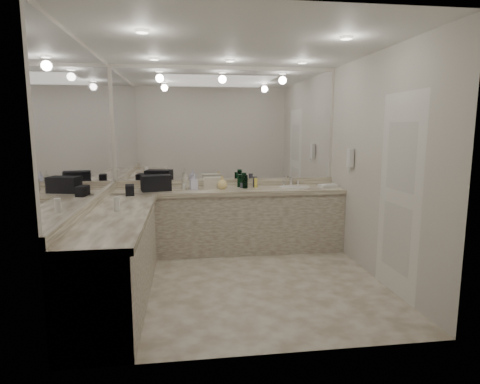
{
  "coord_description": "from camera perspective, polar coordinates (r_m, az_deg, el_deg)",
  "views": [
    {
      "loc": [
        -0.59,
        -4.32,
        1.74
      ],
      "look_at": [
        0.05,
        0.4,
        0.98
      ],
      "focal_mm": 30.0,
      "sensor_mm": 36.0,
      "label": 1
    }
  ],
  "objects": [
    {
      "name": "green_bottle_3",
      "position": [
        5.73,
        0.39,
        1.59
      ],
      "size": [
        0.07,
        0.07,
        0.18
      ],
      "primitive_type": "cylinder",
      "color": "#0C4123",
      "rests_on": "vanity_back_top"
    },
    {
      "name": "amenity_bottle_3",
      "position": [
        5.66,
        0.28,
        0.95
      ],
      "size": [
        0.05,
        0.05,
        0.07
      ],
      "primitive_type": "cylinder",
      "color": "#3F3F4C",
      "rests_on": "vanity_back_top"
    },
    {
      "name": "ceiling",
      "position": [
        4.44,
        0.05,
        20.26
      ],
      "size": [
        3.2,
        3.2,
        0.0
      ],
      "primitive_type": "plane",
      "color": "white",
      "rests_on": "floor"
    },
    {
      "name": "soap_bottle_a",
      "position": [
        5.66,
        -7.86,
        1.67
      ],
      "size": [
        0.1,
        0.1,
        0.23
      ],
      "primitive_type": "imported",
      "rotation": [
        0.0,
        0.0,
        -0.07
      ],
      "color": "beige",
      "rests_on": "vanity_back_top"
    },
    {
      "name": "amenity_bottle_2",
      "position": [
        5.57,
        -8.01,
        0.78
      ],
      "size": [
        0.04,
        0.04,
        0.09
      ],
      "primitive_type": "cylinder",
      "color": "white",
      "rests_on": "vanity_back_top"
    },
    {
      "name": "amenity_bottle_1",
      "position": [
        5.59,
        -6.96,
        0.79
      ],
      "size": [
        0.06,
        0.06,
        0.08
      ],
      "primitive_type": "cylinder",
      "color": "white",
      "rests_on": "vanity_back_top"
    },
    {
      "name": "lotion_left",
      "position": [
        4.29,
        -17.13,
        -1.62
      ],
      "size": [
        0.06,
        0.06,
        0.15
      ],
      "primitive_type": "cylinder",
      "color": "white",
      "rests_on": "vanity_left_top"
    },
    {
      "name": "vanity_back_top",
      "position": [
        5.61,
        -1.61,
        0.17
      ],
      "size": [
        3.2,
        0.64,
        0.06
      ],
      "primitive_type": "cube",
      "color": "beige",
      "rests_on": "vanity_back_base"
    },
    {
      "name": "wall_phone",
      "position": [
        5.47,
        15.41,
        4.69
      ],
      "size": [
        0.06,
        0.1,
        0.24
      ],
      "primitive_type": "cube",
      "color": "white",
      "rests_on": "wall_right"
    },
    {
      "name": "door",
      "position": [
        4.45,
        21.67,
        -0.47
      ],
      "size": [
        0.02,
        0.82,
        2.1
      ],
      "primitive_type": "cube",
      "color": "white",
      "rests_on": "wall_right"
    },
    {
      "name": "black_bag_spill",
      "position": [
        5.27,
        -15.4,
        0.3
      ],
      "size": [
        0.14,
        0.25,
        0.13
      ],
      "primitive_type": "cube",
      "rotation": [
        0.0,
        0.0,
        0.13
      ],
      "color": "black",
      "rests_on": "vanity_left_top"
    },
    {
      "name": "amenity_bottle_0",
      "position": [
        5.75,
        2.17,
        1.45
      ],
      "size": [
        0.06,
        0.06,
        0.15
      ],
      "primitive_type": "cylinder",
      "color": "#3F3F4C",
      "rests_on": "vanity_back_top"
    },
    {
      "name": "faucet",
      "position": [
        5.98,
        7.24,
        1.64
      ],
      "size": [
        0.24,
        0.16,
        0.14
      ],
      "primitive_type": "cube",
      "color": "silver",
      "rests_on": "vanity_back_top"
    },
    {
      "name": "cream_cosmetic_case",
      "position": [
        5.67,
        -3.85,
        1.36
      ],
      "size": [
        0.27,
        0.17,
        0.15
      ],
      "primitive_type": "cube",
      "rotation": [
        0.0,
        0.0,
        -0.02
      ],
      "color": "beige",
      "rests_on": "vanity_back_top"
    },
    {
      "name": "wall_left",
      "position": [
        4.46,
        -20.82,
        2.84
      ],
      "size": [
        0.02,
        3.0,
        2.6
      ],
      "primitive_type": "cube",
      "color": "beige",
      "rests_on": "floor"
    },
    {
      "name": "amenity_bottle_4",
      "position": [
        5.71,
        2.26,
        1.32
      ],
      "size": [
        0.05,
        0.05,
        0.13
      ],
      "primitive_type": "cylinder",
      "color": "#F2D84C",
      "rests_on": "vanity_back_top"
    },
    {
      "name": "vanity_left_base",
      "position": [
        4.29,
        -17.09,
        -9.24
      ],
      "size": [
        0.6,
        2.4,
        0.84
      ],
      "primitive_type": "cube",
      "color": "beige",
      "rests_on": "floor"
    },
    {
      "name": "mirror_left",
      "position": [
        4.43,
        -21.02,
        8.95
      ],
      "size": [
        0.01,
        2.92,
        1.55
      ],
      "primitive_type": "cube",
      "color": "white",
      "rests_on": "wall_left"
    },
    {
      "name": "soap_bottle_b",
      "position": [
        5.54,
        -6.62,
        1.45
      ],
      "size": [
        0.12,
        0.12,
        0.22
      ],
      "primitive_type": "imported",
      "rotation": [
        0.0,
        0.0,
        0.26
      ],
      "color": "white",
      "rests_on": "vanity_back_top"
    },
    {
      "name": "green_bottle_2",
      "position": [
        5.75,
        -0.07,
        1.61
      ],
      "size": [
        0.06,
        0.06,
        0.18
      ],
      "primitive_type": "cylinder",
      "color": "#0C4123",
      "rests_on": "vanity_back_top"
    },
    {
      "name": "sink",
      "position": [
        5.79,
        7.76,
        0.63
      ],
      "size": [
        0.44,
        0.44,
        0.03
      ],
      "primitive_type": "cylinder",
      "color": "white",
      "rests_on": "vanity_back_top"
    },
    {
      "name": "hand_towel",
      "position": [
        5.87,
        12.39,
        0.87
      ],
      "size": [
        0.27,
        0.2,
        0.04
      ],
      "primitive_type": "cube",
      "rotation": [
        0.0,
        0.0,
        0.16
      ],
      "color": "white",
      "rests_on": "vanity_back_top"
    },
    {
      "name": "soap_bottle_c",
      "position": [
        5.58,
        -2.54,
        1.37
      ],
      "size": [
        0.17,
        0.17,
        0.18
      ],
      "primitive_type": "imported",
      "rotation": [
        0.0,
        0.0,
        0.24
      ],
      "color": "#FADB88",
      "rests_on": "vanity_back_top"
    },
    {
      "name": "floor",
      "position": [
        4.69,
        0.04,
        -12.66
      ],
      "size": [
        3.2,
        3.2,
        0.0
      ],
      "primitive_type": "plane",
      "color": "beige",
      "rests_on": "ground"
    },
    {
      "name": "wall_back",
      "position": [
        5.87,
        -1.96,
        4.8
      ],
      "size": [
        3.2,
        0.02,
        2.6
      ],
      "primitive_type": "cube",
      "color": "beige",
      "rests_on": "floor"
    },
    {
      "name": "amenity_bottle_5",
      "position": [
        5.67,
        -7.59,
        0.91
      ],
      "size": [
        0.05,
        0.05,
        0.08
      ],
      "primitive_type": "cylinder",
      "color": "white",
      "rests_on": "vanity_back_top"
    },
    {
      "name": "green_bottle_1",
      "position": [
        5.68,
        0.57,
        1.69
      ],
      "size": [
        0.07,
        0.07,
        0.21
      ],
      "primitive_type": "cylinder",
      "color": "#0C4123",
      "rests_on": "vanity_back_top"
    },
    {
      "name": "mirror_back",
      "position": [
        5.84,
        -1.97,
        9.44
      ],
      "size": [
        3.12,
        0.01,
        1.55
      ],
      "primitive_type": "cube",
      "color": "white",
      "rests_on": "wall_back"
    },
    {
      "name": "wall_right",
      "position": [
        4.86,
        19.1,
        3.41
      ],
      "size": [
        0.02,
        3.0,
        2.6
      ],
      "primitive_type": "cube",
      "color": "beige",
      "rests_on": "floor"
    },
    {
      "name": "vanity_left_top",
      "position": [
        4.17,
        -17.24,
        -3.36
      ],
      "size": [
        0.64,
        2.42,
        0.06
      ],
      "primitive_type": "cube",
      "color": "beige",
      "rests_on": "vanity_left_base"
    },
    {
      "name": "backsplash_back",
      "position": [
        5.88,
        -1.92,
        1.38
      ],
      "size": [
        3.2,
        0.04,
        0.1
      ],
      "primitive_type": "cube",
      "color": "beige",
      "rests_on": "vanity_back_top"
    },
    {
      "name": "green_bottle_0",
      "position": [
        5.63,
        0.75,
        1.48
      ],
      "size": [
        0.07,
        0.07,
        0.19
      ],
      "primitive_type": "cylinder",
      "color": "#0C4123",
      "rests_on": "vanity_back_top"
    },
    {
      "name": "black_toiletry_bag",
      "position": [
        5.54,
        -11.88,
        1.33
      ],
      "size": [
        0.43,
        0.32,
        0.22
      ],
      "primitive_type": "cube",
      "rotation": [
        0.0,
        0.0,
        0.22
      ],
      "color": "black",
      "rests_on": "vanity_back_top"
    },
    {
      "name": "backsplash_left",
      "position": [
        4.5,
        -20.32,
        -1.59
      ],
      "size": [
        0.04,
        3.0,
        0.1
      ],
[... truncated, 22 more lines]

